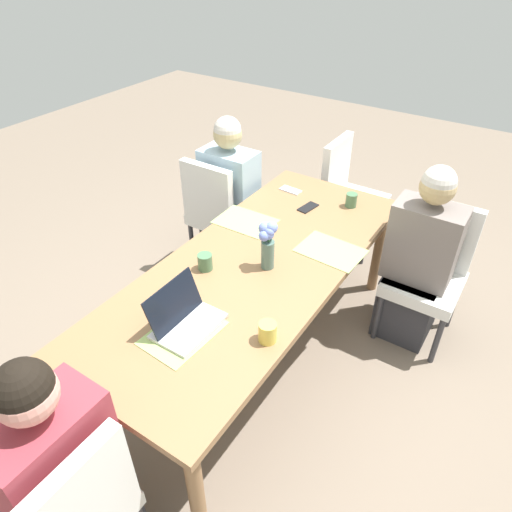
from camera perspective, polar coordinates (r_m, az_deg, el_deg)
name	(u,v)px	position (r m, az deg, el deg)	size (l,w,h in m)	color
ground_plane	(256,353)	(3.04, 0.00, -11.85)	(10.00, 10.00, 0.00)	#756656
dining_table	(256,273)	(2.59, 0.00, -2.17)	(2.22, 0.91, 0.72)	olive
person_head_left_left_near	(68,485)	(2.07, -22.15, -24.70)	(0.40, 0.36, 1.19)	#2D2D33
chair_near_left_mid	(430,267)	(3.09, 20.63, -1.24)	(0.44, 0.44, 0.90)	silver
person_near_left_mid	(417,266)	(3.02, 19.28, -1.18)	(0.36, 0.40, 1.19)	#2D2D33
chair_far_left_far	(218,209)	(3.49, -4.70, 5.77)	(0.44, 0.44, 0.90)	silver
person_far_left_far	(230,204)	(3.50, -3.19, 6.41)	(0.36, 0.40, 1.19)	#2D2D33
chair_head_right_right_near	(347,190)	(3.81, 11.19, 7.95)	(0.44, 0.44, 0.90)	silver
flower_vase	(268,241)	(2.43, 1.44, 1.87)	(0.11, 0.10, 0.28)	#4C6B60
placemat_head_left_left_near	(183,333)	(2.17, -8.98, -9.36)	(0.36, 0.26, 0.00)	#9EBC66
placemat_near_left_mid	(331,251)	(2.67, 9.19, 0.65)	(0.36, 0.26, 0.00)	#9EBC66
placemat_far_left_far	(245,221)	(2.91, -1.31, 4.30)	(0.36, 0.26, 0.00)	#9EBC66
laptop_head_left_left_near	(184,319)	(2.17, -8.86, -7.68)	(0.32, 0.22, 0.21)	silver
coffee_mug_near_left	(351,200)	(3.11, 11.67, 6.77)	(0.07, 0.07, 0.09)	#47704C
coffee_mug_near_right	(268,332)	(2.08, 1.44, -9.36)	(0.08, 0.08, 0.10)	#DBC64C
coffee_mug_centre_left	(205,262)	(2.50, -6.30, -0.72)	(0.08, 0.08, 0.09)	#47704C
phone_black	(308,207)	(3.07, 6.43, 5.97)	(0.15, 0.07, 0.01)	black
phone_silver	(291,190)	(3.27, 4.30, 8.11)	(0.15, 0.07, 0.01)	silver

